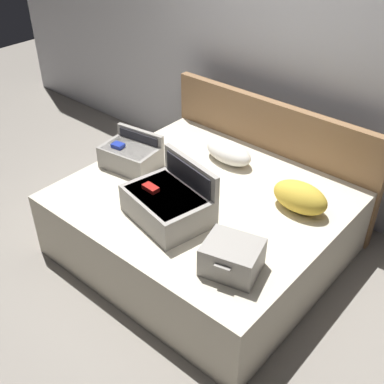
{
  "coord_description": "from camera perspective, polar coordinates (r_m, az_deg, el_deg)",
  "views": [
    {
      "loc": [
        1.93,
        -1.97,
        2.73
      ],
      "look_at": [
        0.0,
        0.26,
        0.67
      ],
      "focal_mm": 44.94,
      "sensor_mm": 36.0,
      "label": 1
    }
  ],
  "objects": [
    {
      "name": "hard_case_small",
      "position": [
        3.04,
        4.76,
        -7.73
      ],
      "size": [
        0.42,
        0.38,
        0.21
      ],
      "rotation": [
        0.0,
        0.0,
        0.26
      ],
      "color": "gray",
      "rests_on": "bed"
    },
    {
      "name": "back_wall",
      "position": [
        4.34,
        12.48,
        14.95
      ],
      "size": [
        8.0,
        0.1,
        2.6
      ],
      "primitive_type": "cube",
      "color": "silver",
      "rests_on": "ground"
    },
    {
      "name": "bed",
      "position": [
        3.91,
        1.3,
        -3.76
      ],
      "size": [
        2.04,
        1.81,
        0.57
      ],
      "primitive_type": "cube",
      "color": "beige",
      "rests_on": "ground"
    },
    {
      "name": "ground_plane",
      "position": [
        3.87,
        -2.59,
        -9.84
      ],
      "size": [
        12.0,
        12.0,
        0.0
      ],
      "primitive_type": "plane",
      "color": "gray"
    },
    {
      "name": "hard_case_large",
      "position": [
        3.44,
        -2.79,
        -1.25
      ],
      "size": [
        0.67,
        0.57,
        0.41
      ],
      "rotation": [
        0.0,
        0.0,
        -0.21
      ],
      "color": "gray",
      "rests_on": "bed"
    },
    {
      "name": "headboard",
      "position": [
        4.42,
        9.22,
        4.43
      ],
      "size": [
        2.08,
        0.08,
        1.03
      ],
      "primitive_type": "cube",
      "color": "olive",
      "rests_on": "ground"
    },
    {
      "name": "pillow_near_headboard",
      "position": [
        3.61,
        12.7,
        -0.61
      ],
      "size": [
        0.43,
        0.26,
        0.22
      ],
      "primitive_type": "ellipsoid",
      "rotation": [
        0.0,
        0.0,
        -0.01
      ],
      "color": "gold",
      "rests_on": "bed"
    },
    {
      "name": "pillow_center_head",
      "position": [
        4.13,
        4.36,
        4.73
      ],
      "size": [
        0.48,
        0.29,
        0.18
      ],
      "primitive_type": "ellipsoid",
      "rotation": [
        0.0,
        0.0,
        -0.11
      ],
      "color": "white",
      "rests_on": "bed"
    },
    {
      "name": "hard_case_medium",
      "position": [
        4.06,
        -7.27,
        4.37
      ],
      "size": [
        0.5,
        0.39,
        0.29
      ],
      "rotation": [
        0.0,
        0.0,
        0.14
      ],
      "color": "gray",
      "rests_on": "bed"
    }
  ]
}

